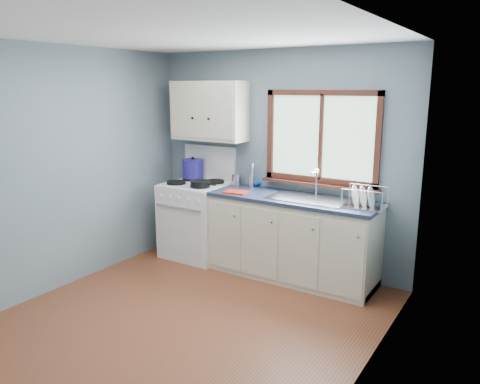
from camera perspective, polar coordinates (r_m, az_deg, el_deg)
The scene contains 18 objects.
floor at distance 4.41m, azimuth -7.10°, elevation -15.74°, with size 3.20×3.60×0.02m, color brown.
ceiling at distance 3.90m, azimuth -8.16°, elevation 18.88°, with size 3.20×3.60×0.02m, color white.
wall_back at distance 5.45m, azimuth 4.69°, elevation 3.89°, with size 3.20×0.02×2.50m, color slate.
wall_left at distance 5.14m, azimuth -21.54°, elevation 2.49°, with size 0.02×3.60×2.50m, color slate.
wall_right at distance 3.21m, azimuth 15.13°, elevation -2.80°, with size 0.02×3.60×2.50m, color slate.
gas_range at distance 5.84m, azimuth -5.29°, elevation -3.12°, with size 0.76×0.69×1.36m.
base_cabinets at distance 5.22m, azimuth 6.35°, elevation -6.05°, with size 1.85×0.60×0.88m.
countertop at distance 5.08m, azimuth 6.48°, elevation -0.82°, with size 1.89×0.64×0.04m, color #1B243B.
sink at distance 5.02m, azimuth 8.32°, elevation -1.52°, with size 0.84×0.46×0.44m.
window at distance 5.16m, azimuth 9.82°, elevation 5.78°, with size 1.36×0.10×1.03m.
upper_cabinets at distance 5.69m, azimuth -3.80°, elevation 9.84°, with size 0.95×0.35×0.70m.
skillet at distance 5.50m, azimuth -4.83°, elevation 1.14°, with size 0.36×0.26×0.05m.
stockpot at distance 5.92m, azimuth -5.77°, elevation 2.90°, with size 0.35×0.35×0.27m.
utensil_crock at distance 5.62m, azimuth -0.44°, elevation 1.53°, with size 0.14×0.14×0.35m.
thermos at distance 5.50m, azimuth 1.40°, elevation 2.06°, with size 0.07×0.07×0.29m, color silver.
soap_bottle at distance 5.55m, azimuth 1.57°, elevation 1.82°, with size 0.09×0.09×0.23m, color blue.
dish_towel at distance 5.24m, azimuth -0.50°, elevation -0.01°, with size 0.25×0.18×0.02m, color red.
dish_rack at distance 4.77m, azimuth 14.87°, elevation -1.13°, with size 0.43×0.34×0.21m.
Camera 1 is at (2.50, -2.96, 2.08)m, focal length 35.00 mm.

